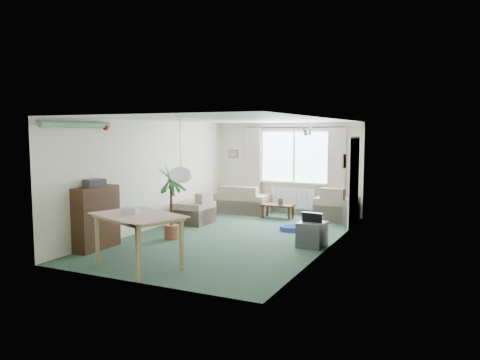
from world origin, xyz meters
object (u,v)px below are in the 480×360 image
at_px(armchair_left, 193,208).
at_px(coffee_table, 278,211).
at_px(armchair_corner, 337,204).
at_px(tv_cube, 312,234).
at_px(dining_table, 138,241).
at_px(sofa, 242,199).
at_px(houseplant, 171,201).
at_px(pet_bed, 291,228).
at_px(bookshelf, 96,218).

height_order(armchair_left, coffee_table, armchair_left).
height_order(armchair_corner, coffee_table, armchair_corner).
bearing_deg(armchair_corner, tv_cube, 99.14).
height_order(armchair_corner, dining_table, dining_table).
height_order(sofa, coffee_table, sofa).
relative_size(houseplant, pet_bed, 2.93).
height_order(bookshelf, dining_table, bookshelf).
relative_size(coffee_table, tv_cube, 1.51).
bearing_deg(houseplant, dining_table, -71.38).
bearing_deg(tv_cube, dining_table, -127.04).
relative_size(dining_table, pet_bed, 2.55).
relative_size(armchair_left, dining_table, 0.62).
xyz_separation_m(armchair_corner, dining_table, (-1.89, -5.33, 0.00)).
relative_size(armchair_left, houseplant, 0.54).
bearing_deg(pet_bed, coffee_table, 122.33).
bearing_deg(coffee_table, armchair_corner, 14.49).
height_order(houseplant, pet_bed, houseplant).
distance_m(armchair_corner, dining_table, 5.65).
xyz_separation_m(dining_table, pet_bed, (1.29, 3.71, -0.36)).
distance_m(dining_table, pet_bed, 3.94).
bearing_deg(houseplant, bookshelf, -121.19).
relative_size(bookshelf, dining_table, 0.87).
bearing_deg(armchair_corner, coffee_table, 19.12).
relative_size(sofa, pet_bed, 2.78).
distance_m(houseplant, pet_bed, 2.74).
distance_m(sofa, armchair_left, 1.90).
xyz_separation_m(houseplant, pet_bed, (1.93, 1.81, -0.71)).
distance_m(sofa, coffee_table, 1.25).
distance_m(sofa, pet_bed, 2.58).
bearing_deg(pet_bed, dining_table, -109.15).
xyz_separation_m(armchair_corner, coffee_table, (-1.40, -0.36, -0.24)).
xyz_separation_m(bookshelf, tv_cube, (3.54, 1.86, -0.34)).
bearing_deg(bookshelf, coffee_table, 66.45).
bearing_deg(tv_cube, sofa, 137.77).
distance_m(armchair_left, dining_table, 3.65).
bearing_deg(pet_bed, bookshelf, -131.19).
distance_m(coffee_table, tv_cube, 2.97).
distance_m(bookshelf, pet_bed, 4.15).
xyz_separation_m(armchair_left, pet_bed, (2.37, 0.22, -0.32)).
bearing_deg(armchair_corner, pet_bed, 74.09).
relative_size(dining_table, tv_cube, 2.57).
height_order(houseplant, tv_cube, houseplant).
relative_size(tv_cube, pet_bed, 0.99).
xyz_separation_m(armchair_left, dining_table, (1.08, -3.49, 0.04)).
distance_m(bookshelf, tv_cube, 4.01).
distance_m(coffee_table, houseplant, 3.32).
height_order(sofa, armchair_left, armchair_left).
bearing_deg(dining_table, houseplant, 108.62).
bearing_deg(dining_table, sofa, 97.26).
relative_size(sofa, dining_table, 1.09).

